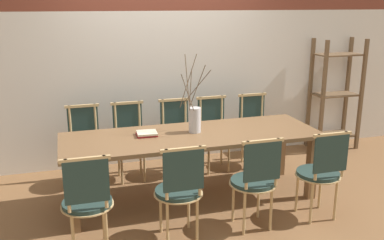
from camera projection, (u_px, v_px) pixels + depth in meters
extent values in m
plane|color=brown|center=(192.00, 198.00, 4.61)|extent=(16.00, 16.00, 0.00)
cube|color=silver|center=(163.00, 88.00, 5.54)|extent=(12.00, 0.06, 1.94)
cube|color=brown|center=(192.00, 136.00, 4.42)|extent=(2.66, 0.89, 0.04)
cube|color=brown|center=(73.00, 197.00, 3.86)|extent=(0.09, 0.09, 0.69)
cube|color=brown|center=(312.00, 168.00, 4.54)|extent=(0.09, 0.09, 0.69)
cube|color=brown|center=(71.00, 170.00, 4.49)|extent=(0.09, 0.09, 0.69)
cube|color=brown|center=(281.00, 147.00, 5.17)|extent=(0.09, 0.09, 0.69)
cylinder|color=#233833|center=(87.00, 202.00, 3.52)|extent=(0.41, 0.41, 0.04)
cylinder|color=tan|center=(87.00, 205.00, 3.52)|extent=(0.43, 0.43, 0.01)
cylinder|color=tan|center=(72.00, 223.00, 3.66)|extent=(0.03, 0.03, 0.43)
cylinder|color=tan|center=(104.00, 218.00, 3.74)|extent=(0.03, 0.03, 0.43)
cylinder|color=tan|center=(73.00, 238.00, 3.42)|extent=(0.03, 0.03, 0.43)
cylinder|color=tan|center=(107.00, 233.00, 3.49)|extent=(0.03, 0.03, 0.43)
cylinder|color=tan|center=(67.00, 186.00, 3.25)|extent=(0.03, 0.03, 0.44)
cylinder|color=tan|center=(105.00, 182.00, 3.33)|extent=(0.03, 0.03, 0.44)
cube|color=#233833|center=(87.00, 182.00, 3.28)|extent=(0.35, 0.02, 0.35)
cube|color=tan|center=(85.00, 159.00, 3.24)|extent=(0.39, 0.03, 0.03)
cylinder|color=#233833|center=(178.00, 191.00, 3.73)|extent=(0.41, 0.41, 0.04)
cylinder|color=tan|center=(178.00, 193.00, 3.74)|extent=(0.43, 0.43, 0.01)
cylinder|color=tan|center=(161.00, 210.00, 3.88)|extent=(0.03, 0.03, 0.43)
cylinder|color=tan|center=(189.00, 207.00, 3.95)|extent=(0.03, 0.03, 0.43)
cylinder|color=tan|center=(168.00, 224.00, 3.64)|extent=(0.03, 0.03, 0.43)
cylinder|color=tan|center=(197.00, 220.00, 3.71)|extent=(0.03, 0.03, 0.43)
cylinder|color=tan|center=(167.00, 175.00, 3.47)|extent=(0.03, 0.03, 0.44)
cylinder|color=tan|center=(200.00, 171.00, 3.55)|extent=(0.03, 0.03, 0.44)
cube|color=#233833|center=(184.00, 171.00, 3.50)|extent=(0.35, 0.02, 0.35)
cube|color=tan|center=(183.00, 149.00, 3.45)|extent=(0.39, 0.03, 0.03)
cylinder|color=#233833|center=(253.00, 181.00, 3.93)|extent=(0.41, 0.41, 0.04)
cylinder|color=tan|center=(253.00, 184.00, 3.93)|extent=(0.43, 0.43, 0.01)
cylinder|color=tan|center=(233.00, 200.00, 4.08)|extent=(0.03, 0.03, 0.43)
cylinder|color=tan|center=(259.00, 197.00, 4.15)|extent=(0.03, 0.03, 0.43)
cylinder|color=tan|center=(244.00, 213.00, 3.83)|extent=(0.03, 0.03, 0.43)
cylinder|color=tan|center=(271.00, 209.00, 3.91)|extent=(0.03, 0.03, 0.43)
cylinder|color=tan|center=(247.00, 166.00, 3.67)|extent=(0.03, 0.03, 0.44)
cylinder|color=tan|center=(277.00, 162.00, 3.74)|extent=(0.03, 0.03, 0.44)
cube|color=#233833|center=(262.00, 162.00, 3.69)|extent=(0.35, 0.02, 0.35)
cube|color=tan|center=(263.00, 141.00, 3.65)|extent=(0.39, 0.03, 0.03)
cylinder|color=#233833|center=(318.00, 173.00, 4.12)|extent=(0.41, 0.41, 0.04)
cylinder|color=tan|center=(318.00, 175.00, 4.13)|extent=(0.43, 0.43, 0.01)
cylinder|color=tan|center=(297.00, 191.00, 4.27)|extent=(0.03, 0.03, 0.43)
cylinder|color=tan|center=(320.00, 188.00, 4.34)|extent=(0.03, 0.03, 0.43)
cylinder|color=tan|center=(311.00, 203.00, 4.02)|extent=(0.03, 0.03, 0.43)
cylinder|color=tan|center=(336.00, 199.00, 4.10)|extent=(0.03, 0.03, 0.43)
cylinder|color=tan|center=(317.00, 158.00, 3.86)|extent=(0.03, 0.03, 0.44)
cylinder|color=tan|center=(344.00, 154.00, 3.94)|extent=(0.03, 0.03, 0.44)
cube|color=#233833|center=(331.00, 154.00, 3.89)|extent=(0.35, 0.02, 0.35)
cube|color=tan|center=(332.00, 135.00, 3.84)|extent=(0.39, 0.03, 0.03)
cylinder|color=#233833|center=(85.00, 147.00, 4.85)|extent=(0.41, 0.41, 0.04)
cylinder|color=tan|center=(85.00, 149.00, 4.86)|extent=(0.43, 0.43, 0.01)
cylinder|color=tan|center=(99.00, 169.00, 4.83)|extent=(0.03, 0.03, 0.43)
cylinder|color=tan|center=(75.00, 172.00, 4.75)|extent=(0.03, 0.03, 0.43)
cylinder|color=tan|center=(97.00, 161.00, 5.07)|extent=(0.03, 0.03, 0.43)
cylinder|color=tan|center=(74.00, 164.00, 5.00)|extent=(0.03, 0.03, 0.43)
cylinder|color=tan|center=(96.00, 122.00, 4.99)|extent=(0.03, 0.03, 0.44)
cylinder|color=tan|center=(70.00, 124.00, 4.91)|extent=(0.03, 0.03, 0.44)
cube|color=#233833|center=(83.00, 121.00, 4.95)|extent=(0.35, 0.02, 0.35)
cube|color=tan|center=(82.00, 106.00, 4.89)|extent=(0.39, 0.03, 0.03)
cylinder|color=#233833|center=(131.00, 143.00, 4.99)|extent=(0.41, 0.41, 0.04)
cylinder|color=tan|center=(131.00, 145.00, 5.00)|extent=(0.43, 0.43, 0.01)
cylinder|color=tan|center=(144.00, 165.00, 4.97)|extent=(0.03, 0.03, 0.43)
cylinder|color=tan|center=(122.00, 167.00, 4.90)|extent=(0.03, 0.03, 0.43)
cylinder|color=tan|center=(140.00, 157.00, 5.22)|extent=(0.03, 0.03, 0.43)
cylinder|color=tan|center=(119.00, 159.00, 5.14)|extent=(0.03, 0.03, 0.43)
cylinder|color=tan|center=(139.00, 119.00, 5.13)|extent=(0.03, 0.03, 0.44)
cylinder|color=tan|center=(116.00, 121.00, 5.05)|extent=(0.03, 0.03, 0.44)
cube|color=#233833|center=(127.00, 118.00, 5.09)|extent=(0.35, 0.02, 0.35)
cube|color=tan|center=(127.00, 103.00, 5.04)|extent=(0.39, 0.03, 0.03)
cylinder|color=#233833|center=(178.00, 139.00, 5.15)|extent=(0.41, 0.41, 0.04)
cylinder|color=tan|center=(178.00, 140.00, 5.16)|extent=(0.43, 0.43, 0.01)
cylinder|color=tan|center=(192.00, 159.00, 5.13)|extent=(0.03, 0.03, 0.43)
cylinder|color=tan|center=(170.00, 162.00, 5.06)|extent=(0.03, 0.03, 0.43)
cylinder|color=tan|center=(186.00, 152.00, 5.37)|extent=(0.03, 0.03, 0.43)
cylinder|color=tan|center=(165.00, 154.00, 5.30)|extent=(0.03, 0.03, 0.43)
cylinder|color=tan|center=(185.00, 115.00, 5.29)|extent=(0.03, 0.03, 0.44)
cylinder|color=tan|center=(163.00, 117.00, 5.21)|extent=(0.03, 0.03, 0.44)
cube|color=#233833|center=(174.00, 114.00, 5.25)|extent=(0.35, 0.02, 0.35)
cube|color=tan|center=(174.00, 100.00, 5.19)|extent=(0.39, 0.03, 0.03)
cylinder|color=#233833|center=(215.00, 135.00, 5.29)|extent=(0.41, 0.41, 0.04)
cylinder|color=tan|center=(215.00, 137.00, 5.29)|extent=(0.43, 0.43, 0.01)
cylinder|color=tan|center=(229.00, 155.00, 5.26)|extent=(0.03, 0.03, 0.43)
cylinder|color=tan|center=(209.00, 158.00, 5.19)|extent=(0.03, 0.03, 0.43)
cylinder|color=tan|center=(221.00, 149.00, 5.51)|extent=(0.03, 0.03, 0.43)
cylinder|color=tan|center=(202.00, 151.00, 5.43)|extent=(0.03, 0.03, 0.43)
cylinder|color=tan|center=(222.00, 112.00, 5.42)|extent=(0.03, 0.03, 0.44)
cylinder|color=tan|center=(200.00, 114.00, 5.34)|extent=(0.03, 0.03, 0.44)
cube|color=#233833|center=(211.00, 112.00, 5.38)|extent=(0.35, 0.02, 0.35)
cube|color=tan|center=(211.00, 97.00, 5.33)|extent=(0.39, 0.03, 0.03)
cylinder|color=#233833|center=(257.00, 131.00, 5.44)|extent=(0.41, 0.41, 0.04)
cylinder|color=tan|center=(257.00, 133.00, 5.45)|extent=(0.43, 0.43, 0.01)
cylinder|color=tan|center=(270.00, 151.00, 5.42)|extent=(0.03, 0.03, 0.43)
cylinder|color=tan|center=(251.00, 153.00, 5.35)|extent=(0.03, 0.03, 0.43)
cylinder|color=tan|center=(261.00, 145.00, 5.66)|extent=(0.03, 0.03, 0.43)
cylinder|color=tan|center=(242.00, 147.00, 5.59)|extent=(0.03, 0.03, 0.43)
cylinder|color=tan|center=(262.00, 109.00, 5.58)|extent=(0.03, 0.03, 0.44)
cylinder|color=tan|center=(242.00, 111.00, 5.50)|extent=(0.03, 0.03, 0.44)
cube|color=#233833|center=(252.00, 108.00, 5.54)|extent=(0.35, 0.02, 0.35)
cube|color=tan|center=(252.00, 95.00, 5.48)|extent=(0.39, 0.03, 0.03)
cylinder|color=silver|center=(195.00, 120.00, 4.44)|extent=(0.13, 0.13, 0.26)
cylinder|color=brown|center=(188.00, 93.00, 4.30)|extent=(0.09, 0.19, 0.35)
cylinder|color=brown|center=(187.00, 82.00, 4.31)|extent=(0.01, 0.17, 0.55)
cylinder|color=brown|center=(197.00, 87.00, 4.50)|extent=(0.28, 0.13, 0.38)
cylinder|color=brown|center=(188.00, 81.00, 4.42)|extent=(0.22, 0.09, 0.54)
cylinder|color=brown|center=(190.00, 89.00, 4.37)|extent=(0.06, 0.09, 0.40)
cylinder|color=brown|center=(198.00, 86.00, 4.42)|extent=(0.14, 0.11, 0.44)
cube|color=maroon|center=(147.00, 135.00, 4.35)|extent=(0.20, 0.16, 0.02)
cube|color=beige|center=(147.00, 133.00, 4.35)|extent=(0.21, 0.20, 0.02)
cube|color=brown|center=(323.00, 98.00, 5.79)|extent=(0.04, 0.04, 1.56)
cube|color=brown|center=(361.00, 96.00, 5.97)|extent=(0.04, 0.04, 1.56)
cube|color=brown|center=(310.00, 94.00, 6.10)|extent=(0.04, 0.04, 1.56)
cube|color=brown|center=(347.00, 91.00, 6.27)|extent=(0.04, 0.04, 1.56)
cube|color=brown|center=(332.00, 135.00, 6.19)|extent=(0.62, 0.33, 0.02)
cube|color=brown|center=(335.00, 95.00, 6.03)|extent=(0.62, 0.33, 0.02)
cube|color=brown|center=(339.00, 55.00, 5.88)|extent=(0.62, 0.33, 0.02)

